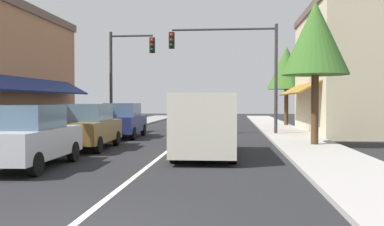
% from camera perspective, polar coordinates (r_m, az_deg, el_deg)
% --- Properties ---
extents(ground_plane, '(80.00, 80.00, 0.00)m').
position_cam_1_polar(ground_plane, '(23.94, -0.52, -2.91)').
color(ground_plane, black).
extents(sidewalk_left, '(2.60, 56.00, 0.12)m').
position_cam_1_polar(sidewalk_left, '(25.08, -13.14, -2.61)').
color(sidewalk_left, gray).
rests_on(sidewalk_left, ground).
extents(sidewalk_right, '(2.60, 56.00, 0.12)m').
position_cam_1_polar(sidewalk_right, '(24.02, 12.66, -2.79)').
color(sidewalk_right, '#A39E99').
rests_on(sidewalk_right, ground).
extents(lane_center_stripe, '(0.14, 52.00, 0.01)m').
position_cam_1_polar(lane_center_stripe, '(23.94, -0.52, -2.90)').
color(lane_center_stripe, silver).
rests_on(lane_center_stripe, ground).
extents(storefront_right_block, '(6.75, 10.20, 7.28)m').
position_cam_1_polar(storefront_right_block, '(26.77, 20.74, 5.27)').
color(storefront_right_block, beige).
rests_on(storefront_right_block, ground).
extents(parked_car_nearest_left, '(1.85, 4.13, 1.77)m').
position_cam_1_polar(parked_car_nearest_left, '(12.93, -20.73, -2.95)').
color(parked_car_nearest_left, '#B7BABF').
rests_on(parked_car_nearest_left, ground).
extents(parked_car_second_left, '(1.85, 4.13, 1.77)m').
position_cam_1_polar(parked_car_second_left, '(17.32, -13.54, -1.76)').
color(parked_car_second_left, brown).
rests_on(parked_car_second_left, ground).
extents(parked_car_third_left, '(1.85, 4.13, 1.77)m').
position_cam_1_polar(parked_car_third_left, '(22.45, -9.05, -0.98)').
color(parked_car_third_left, navy).
rests_on(parked_car_third_left, ground).
extents(van_in_lane, '(2.05, 5.20, 2.12)m').
position_cam_1_polar(van_in_lane, '(14.59, 1.84, -1.29)').
color(van_in_lane, beige).
rests_on(van_in_lane, ground).
extents(traffic_signal_mast_arm, '(5.95, 0.50, 6.06)m').
position_cam_1_polar(traffic_signal_mast_arm, '(24.00, 6.19, 7.09)').
color(traffic_signal_mast_arm, '#333333').
rests_on(traffic_signal_mast_arm, ground).
extents(traffic_signal_left_corner, '(2.78, 0.50, 6.00)m').
position_cam_1_polar(traffic_signal_left_corner, '(26.19, -8.85, 6.02)').
color(traffic_signal_left_corner, '#333333').
rests_on(traffic_signal_left_corner, ground).
extents(tree_right_near, '(2.71, 2.71, 5.92)m').
position_cam_1_polar(tree_right_near, '(18.44, 15.91, 9.36)').
color(tree_right_near, '#4C331E').
rests_on(tree_right_near, ground).
extents(tree_right_far, '(2.84, 2.84, 5.86)m').
position_cam_1_polar(tree_right_far, '(32.48, 12.32, 5.77)').
color(tree_right_far, '#4C331E').
rests_on(tree_right_far, ground).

